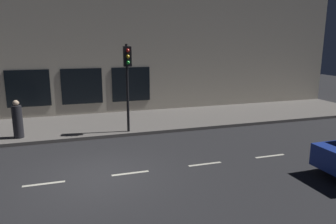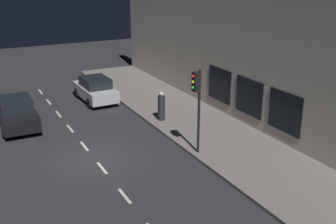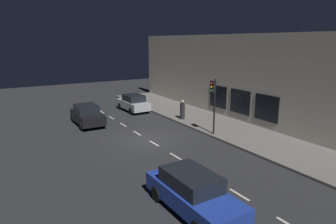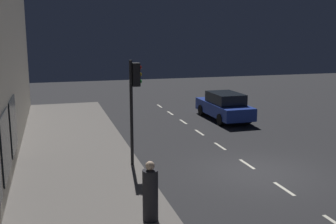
% 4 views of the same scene
% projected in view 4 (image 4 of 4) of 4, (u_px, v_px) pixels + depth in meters
% --- Properties ---
extents(ground_plane, '(60.00, 60.00, 0.00)m').
position_uv_depth(ground_plane, '(260.00, 173.00, 14.59)').
color(ground_plane, '#28282B').
extents(sidewalk, '(4.50, 32.00, 0.15)m').
position_uv_depth(sidewalk, '(84.00, 189.00, 12.87)').
color(sidewalk, slate).
rests_on(sidewalk, ground).
extents(lane_centre_line, '(0.12, 27.20, 0.01)m').
position_uv_depth(lane_centre_line, '(247.00, 164.00, 15.54)').
color(lane_centre_line, beige).
rests_on(lane_centre_line, ground).
extents(traffic_light, '(0.46, 0.32, 3.87)m').
position_uv_depth(traffic_light, '(134.00, 90.00, 14.53)').
color(traffic_light, black).
rests_on(traffic_light, sidewalk).
extents(parked_car_1, '(1.92, 4.61, 1.58)m').
position_uv_depth(parked_car_1, '(224.00, 106.00, 23.38)').
color(parked_car_1, '#1E389E').
rests_on(parked_car_1, ground).
extents(pedestrian_0, '(0.52, 0.52, 1.61)m').
position_uv_depth(pedestrian_0, '(150.00, 194.00, 10.45)').
color(pedestrian_0, '#232328').
rests_on(pedestrian_0, sidewalk).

